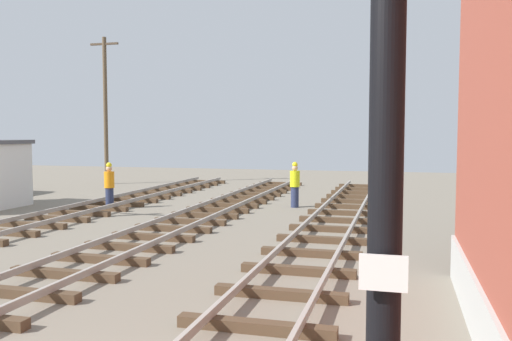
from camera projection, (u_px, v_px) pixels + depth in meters
name	position (u px, v px, depth m)	size (l,w,h in m)	color
signal_mast	(387.00, 68.00, 2.73)	(0.36, 0.40, 5.38)	black
utility_pole_far	(105.00, 108.00, 31.88)	(1.80, 0.24, 8.67)	brown
track_worker_foreground	(295.00, 185.00, 22.01)	(0.40, 0.40, 1.87)	#262D4C
track_worker_distant	(109.00, 186.00, 21.62)	(0.40, 0.40, 1.87)	#262D4C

